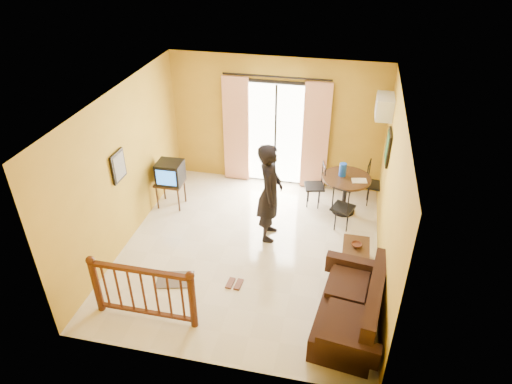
% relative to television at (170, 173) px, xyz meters
% --- Properties ---
extents(ground, '(5.00, 5.00, 0.00)m').
position_rel_television_xyz_m(ground, '(1.87, -1.06, -0.77)').
color(ground, beige).
rests_on(ground, ground).
extents(room_shell, '(5.00, 5.00, 5.00)m').
position_rel_television_xyz_m(room_shell, '(1.87, -1.06, 0.93)').
color(room_shell, white).
rests_on(room_shell, ground).
extents(balcony_door, '(2.25, 0.14, 2.46)m').
position_rel_television_xyz_m(balcony_door, '(1.87, 1.37, 0.41)').
color(balcony_door, black).
rests_on(balcony_door, ground).
extents(tv_table, '(0.55, 0.46, 0.55)m').
position_rel_television_xyz_m(tv_table, '(-0.03, 0.00, -0.30)').
color(tv_table, black).
rests_on(tv_table, ground).
extents(television, '(0.51, 0.47, 0.45)m').
position_rel_television_xyz_m(television, '(0.00, 0.00, 0.00)').
color(television, black).
rests_on(television, tv_table).
extents(picture_left, '(0.05, 0.42, 0.52)m').
position_rel_television_xyz_m(picture_left, '(-0.35, -1.26, 0.78)').
color(picture_left, black).
rests_on(picture_left, room_shell).
extents(dining_table, '(0.95, 0.95, 0.79)m').
position_rel_television_xyz_m(dining_table, '(3.44, 0.53, -0.15)').
color(dining_table, black).
rests_on(dining_table, ground).
extents(water_jug, '(0.14, 0.14, 0.26)m').
position_rel_television_xyz_m(water_jug, '(3.35, 0.58, 0.15)').
color(water_jug, blue).
rests_on(water_jug, dining_table).
extents(serving_tray, '(0.31, 0.23, 0.02)m').
position_rel_television_xyz_m(serving_tray, '(3.68, 0.43, 0.03)').
color(serving_tray, silver).
rests_on(serving_tray, dining_table).
extents(dining_chairs, '(1.68, 1.46, 0.95)m').
position_rel_television_xyz_m(dining_chairs, '(3.43, 0.51, -0.77)').
color(dining_chairs, black).
rests_on(dining_chairs, ground).
extents(air_conditioner, '(0.31, 0.60, 0.40)m').
position_rel_television_xyz_m(air_conditioner, '(3.96, 0.89, 1.38)').
color(air_conditioner, white).
rests_on(air_conditioner, room_shell).
extents(botanical_print, '(0.05, 0.50, 0.60)m').
position_rel_television_xyz_m(botanical_print, '(4.09, 0.24, 0.88)').
color(botanical_print, black).
rests_on(botanical_print, room_shell).
extents(coffee_table, '(0.45, 0.81, 0.36)m').
position_rel_television_xyz_m(coffee_table, '(3.72, -1.12, -0.54)').
color(coffee_table, black).
rests_on(coffee_table, ground).
extents(bowl, '(0.21, 0.21, 0.06)m').
position_rel_television_xyz_m(bowl, '(3.72, -1.04, -0.39)').
color(bowl, '#552A1D').
rests_on(bowl, coffee_table).
extents(sofa, '(1.04, 1.90, 0.86)m').
position_rel_television_xyz_m(sofa, '(3.73, -2.48, -0.45)').
color(sofa, black).
rests_on(sofa, ground).
extents(standing_person, '(0.50, 0.72, 1.89)m').
position_rel_television_xyz_m(standing_person, '(2.13, -0.59, 0.17)').
color(standing_person, black).
rests_on(standing_person, ground).
extents(stair_balustrade, '(1.63, 0.13, 1.04)m').
position_rel_television_xyz_m(stair_balustrade, '(0.72, -2.96, -0.21)').
color(stair_balustrade, '#471E0F').
rests_on(stair_balustrade, ground).
extents(doormat, '(0.68, 0.53, 0.02)m').
position_rel_television_xyz_m(doormat, '(0.84, -2.12, -0.76)').
color(doormat, '#544A43').
rests_on(doormat, ground).
extents(sandals, '(0.26, 0.26, 0.03)m').
position_rel_television_xyz_m(sandals, '(1.83, -2.01, -0.76)').
color(sandals, '#552A1D').
rests_on(sandals, ground).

